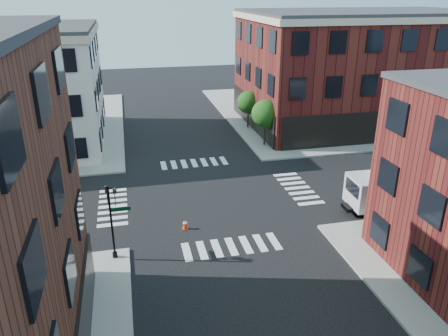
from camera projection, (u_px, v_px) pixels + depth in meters
name	position (u px, v px, depth m)	size (l,w,h in m)	color
ground	(209.00, 197.00, 32.53)	(120.00, 120.00, 0.00)	black
sidewalk_ne	(339.00, 110.00, 55.78)	(30.00, 30.00, 0.15)	gray
building_ne	(360.00, 70.00, 48.92)	(25.00, 16.00, 12.00)	#401010
tree_near	(266.00, 115.00, 41.89)	(2.69, 2.69, 4.49)	black
tree_far	(249.00, 103.00, 47.41)	(2.43, 2.43, 4.07)	black
signal_pole	(112.00, 214.00, 24.04)	(1.29, 1.24, 4.60)	black
box_truck	(410.00, 183.00, 29.99)	(8.50, 2.89, 3.80)	white
traffic_cone	(185.00, 224.00, 28.04)	(0.39, 0.39, 0.67)	red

